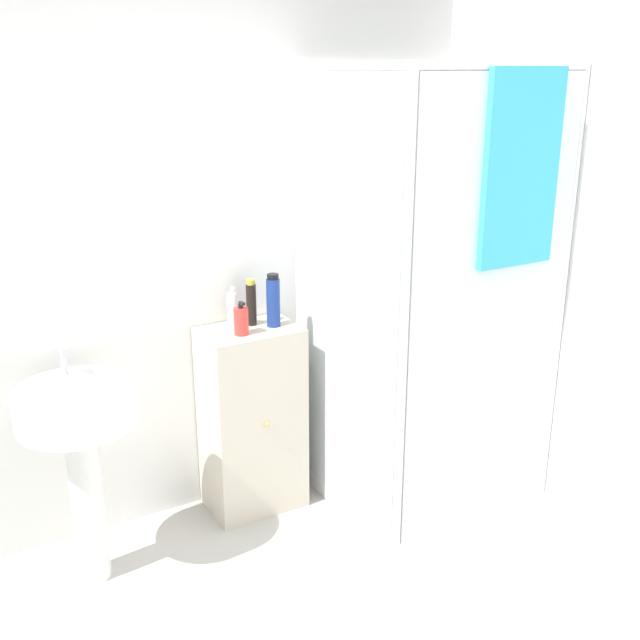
% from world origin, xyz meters
% --- Properties ---
extents(wall_back, '(6.40, 0.06, 2.50)m').
position_xyz_m(wall_back, '(0.00, 1.70, 1.25)').
color(wall_back, white).
rests_on(wall_back, ground_plane).
extents(shower_enclosure, '(0.90, 0.93, 2.08)m').
position_xyz_m(shower_enclosure, '(1.16, 1.13, 0.59)').
color(shower_enclosure, white).
rests_on(shower_enclosure, ground_plane).
extents(vanity_cabinet, '(0.45, 0.33, 0.92)m').
position_xyz_m(vanity_cabinet, '(0.45, 1.51, 0.46)').
color(vanity_cabinet, beige).
rests_on(vanity_cabinet, ground_plane).
extents(sink, '(0.48, 0.48, 1.00)m').
position_xyz_m(sink, '(-0.38, 1.34, 0.68)').
color(sink, white).
rests_on(sink, ground_plane).
extents(soap_dispenser, '(0.07, 0.07, 0.16)m').
position_xyz_m(soap_dispenser, '(0.39, 1.46, 0.98)').
color(soap_dispenser, red).
rests_on(soap_dispenser, vanity_cabinet).
extents(shampoo_bottle_tall_black, '(0.05, 0.05, 0.22)m').
position_xyz_m(shampoo_bottle_tall_black, '(0.48, 1.56, 1.03)').
color(shampoo_bottle_tall_black, black).
rests_on(shampoo_bottle_tall_black, vanity_cabinet).
extents(shampoo_bottle_blue, '(0.06, 0.06, 0.25)m').
position_xyz_m(shampoo_bottle_blue, '(0.56, 1.49, 1.04)').
color(shampoo_bottle_blue, navy).
rests_on(shampoo_bottle_blue, vanity_cabinet).
extents(lotion_bottle_white, '(0.05, 0.05, 0.19)m').
position_xyz_m(lotion_bottle_white, '(0.40, 1.59, 1.00)').
color(lotion_bottle_white, white).
rests_on(lotion_bottle_white, vanity_cabinet).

